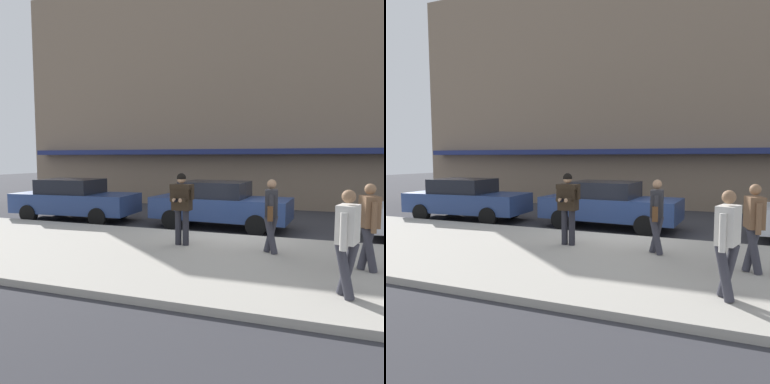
% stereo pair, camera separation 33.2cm
% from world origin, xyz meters
% --- Properties ---
extents(ground_plane, '(80.00, 80.00, 0.00)m').
position_xyz_m(ground_plane, '(0.00, 0.00, 0.00)').
color(ground_plane, '#333338').
extents(sidewalk, '(32.00, 5.30, 0.14)m').
position_xyz_m(sidewalk, '(1.00, -2.85, 0.07)').
color(sidewalk, '#A8A399').
rests_on(sidewalk, ground).
extents(curb_paint_line, '(28.00, 0.12, 0.01)m').
position_xyz_m(curb_paint_line, '(1.00, 0.05, 0.00)').
color(curb_paint_line, silver).
rests_on(curb_paint_line, ground).
extents(storefront_facade, '(28.00, 4.70, 10.89)m').
position_xyz_m(storefront_facade, '(1.00, 8.49, 5.44)').
color(storefront_facade, '#84705B').
rests_on(storefront_facade, ground).
extents(parked_sedan_near, '(4.60, 2.13, 1.54)m').
position_xyz_m(parked_sedan_near, '(-6.22, 0.91, 0.79)').
color(parked_sedan_near, navy).
rests_on(parked_sedan_near, ground).
extents(parked_sedan_mid, '(4.59, 2.12, 1.54)m').
position_xyz_m(parked_sedan_mid, '(-0.79, 1.32, 0.79)').
color(parked_sedan_mid, navy).
rests_on(parked_sedan_mid, ground).
extents(man_texting_on_phone, '(0.65, 0.59, 1.81)m').
position_xyz_m(man_texting_on_phone, '(-0.86, -1.96, 1.25)').
color(man_texting_on_phone, '#23232B').
rests_on(man_texting_on_phone, sidewalk).
extents(pedestrian_in_light_coat, '(0.41, 0.58, 1.70)m').
position_xyz_m(pedestrian_in_light_coat, '(2.84, -4.39, 1.11)').
color(pedestrian_in_light_coat, '#33333D').
rests_on(pedestrian_in_light_coat, sidewalk).
extents(pedestrian_with_bag, '(0.36, 0.72, 1.70)m').
position_xyz_m(pedestrian_with_bag, '(1.35, -2.03, 1.11)').
color(pedestrian_with_bag, '#33333D').
rests_on(pedestrian_with_bag, sidewalk).
extents(pedestrian_dark_coat, '(0.40, 0.59, 1.70)m').
position_xyz_m(pedestrian_dark_coat, '(3.30, -2.77, 1.11)').
color(pedestrian_dark_coat, '#33333D').
rests_on(pedestrian_dark_coat, sidewalk).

